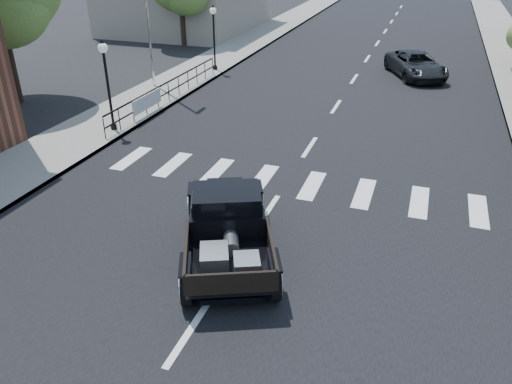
% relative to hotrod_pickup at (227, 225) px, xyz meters
% --- Properties ---
extents(ground, '(120.00, 120.00, 0.00)m').
position_rel_hotrod_pickup_xyz_m(ground, '(0.28, 0.24, -0.84)').
color(ground, black).
rests_on(ground, ground).
extents(road, '(14.00, 80.00, 0.02)m').
position_rel_hotrod_pickup_xyz_m(road, '(0.28, 15.24, -0.83)').
color(road, black).
rests_on(road, ground).
extents(road_markings, '(12.00, 60.00, 0.06)m').
position_rel_hotrod_pickup_xyz_m(road_markings, '(0.28, 10.24, -0.84)').
color(road_markings, silver).
rests_on(road_markings, ground).
extents(sidewalk_left, '(3.00, 80.00, 0.15)m').
position_rel_hotrod_pickup_xyz_m(sidewalk_left, '(-8.22, 15.24, -0.77)').
color(sidewalk_left, gray).
rests_on(sidewalk_left, ground).
extents(railing, '(0.08, 10.00, 1.00)m').
position_rel_hotrod_pickup_xyz_m(railing, '(-7.02, 10.24, -0.19)').
color(railing, black).
rests_on(railing, sidewalk_left).
extents(banner, '(0.04, 2.20, 0.60)m').
position_rel_hotrod_pickup_xyz_m(banner, '(-6.94, 8.24, -0.39)').
color(banner, silver).
rests_on(banner, sidewalk_left).
extents(lamp_post_b, '(0.36, 0.36, 3.41)m').
position_rel_hotrod_pickup_xyz_m(lamp_post_b, '(-7.32, 6.24, 1.01)').
color(lamp_post_b, black).
rests_on(lamp_post_b, sidewalk_left).
extents(lamp_post_c, '(0.36, 0.36, 3.41)m').
position_rel_hotrod_pickup_xyz_m(lamp_post_c, '(-7.32, 16.24, 1.01)').
color(lamp_post_c, black).
rests_on(lamp_post_c, sidewalk_left).
extents(hotrod_pickup, '(4.04, 5.36, 1.68)m').
position_rel_hotrod_pickup_xyz_m(hotrod_pickup, '(0.00, 0.00, 0.00)').
color(hotrod_pickup, black).
rests_on(hotrod_pickup, ground).
extents(second_car, '(3.91, 5.16, 1.30)m').
position_rel_hotrod_pickup_xyz_m(second_car, '(3.27, 18.77, -0.19)').
color(second_car, black).
rests_on(second_car, ground).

